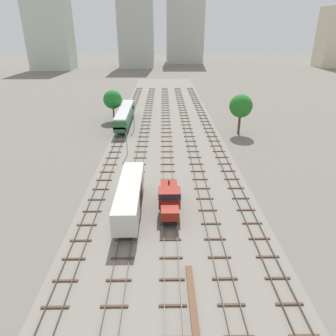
{
  "coord_description": "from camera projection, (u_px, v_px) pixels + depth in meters",
  "views": [
    {
      "loc": [
        -0.73,
        -5.5,
        21.51
      ],
      "look_at": [
        0.0,
        38.74,
        1.5
      ],
      "focal_mm": 32.95,
      "sensor_mm": 36.0,
      "label": 1
    }
  ],
  "objects": [
    {
      "name": "ground_plane",
      "position": [
        167.0,
        141.0,
        64.9
      ],
      "size": [
        480.0,
        480.0,
        0.0
      ],
      "primitive_type": "plane",
      "color": "slate"
    },
    {
      "name": "ballast_bed",
      "position": [
        167.0,
        141.0,
        64.9
      ],
      "size": [
        23.93,
        176.0,
        0.01
      ],
      "primitive_type": "cube",
      "color": "gray",
      "rests_on": "ground"
    },
    {
      "name": "track_far_left",
      "position": [
        120.0,
        139.0,
        65.61
      ],
      "size": [
        2.4,
        126.0,
        0.29
      ],
      "color": "#47382D",
      "rests_on": "ground"
    },
    {
      "name": "track_left",
      "position": [
        143.0,
        139.0,
        65.68
      ],
      "size": [
        2.4,
        126.0,
        0.29
      ],
      "color": "#47382D",
      "rests_on": "ground"
    },
    {
      "name": "track_centre_left",
      "position": [
        167.0,
        139.0,
        65.76
      ],
      "size": [
        2.4,
        126.0,
        0.29
      ],
      "color": "#47382D",
      "rests_on": "ground"
    },
    {
      "name": "track_centre",
      "position": [
        190.0,
        138.0,
        65.83
      ],
      "size": [
        2.4,
        126.0,
        0.29
      ],
      "color": "#47382D",
      "rests_on": "ground"
    },
    {
      "name": "track_centre_right",
      "position": [
        213.0,
        138.0,
        65.91
      ],
      "size": [
        2.4,
        126.0,
        0.29
      ],
      "color": "#47382D",
      "rests_on": "ground"
    },
    {
      "name": "shunter_loco_centre_left_nearest",
      "position": [
        169.0,
        198.0,
        38.95
      ],
      "size": [
        2.74,
        8.46,
        3.1
      ],
      "color": "maroon",
      "rests_on": "ground"
    },
    {
      "name": "freight_boxcar_left_near",
      "position": [
        130.0,
        195.0,
        38.83
      ],
      "size": [
        2.87,
        14.0,
        3.6
      ],
      "color": "beige",
      "rests_on": "ground"
    },
    {
      "name": "diesel_railcar_far_left_mid",
      "position": [
        125.0,
        115.0,
        74.51
      ],
      "size": [
        2.96,
        20.5,
        3.8
      ],
      "color": "#286638",
      "rests_on": "ground"
    },
    {
      "name": "signal_post_nearest",
      "position": [
        126.0,
        137.0,
        56.27
      ],
      "size": [
        0.28,
        0.47,
        5.41
      ],
      "color": "gray",
      "rests_on": "ground"
    },
    {
      "name": "signal_post_near",
      "position": [
        133.0,
        114.0,
        70.29
      ],
      "size": [
        0.28,
        0.47,
        5.86
      ],
      "color": "gray",
      "rests_on": "ground"
    },
    {
      "name": "lineside_tree_0",
      "position": [
        241.0,
        106.0,
        66.84
      ],
      "size": [
        4.99,
        4.99,
        8.75
      ],
      "color": "#4C331E",
      "rests_on": "ground"
    },
    {
      "name": "lineside_tree_1",
      "position": [
        113.0,
        100.0,
        77.27
      ],
      "size": [
        4.65,
        4.65,
        7.69
      ],
      "color": "#4C331E",
      "rests_on": "ground"
    },
    {
      "name": "skyline_tower_0",
      "position": [
        50.0,
        33.0,
        171.2
      ],
      "size": [
        22.74,
        16.63,
        38.69
      ],
      "color": "beige",
      "rests_on": "ground"
    },
    {
      "name": "skyline_tower_1",
      "position": [
        136.0,
        27.0,
        182.7
      ],
      "size": [
        19.98,
        23.65,
        45.22
      ],
      "color": "#B6B9B2",
      "rests_on": "ground"
    },
    {
      "name": "skyline_tower_2",
      "position": [
        185.0,
        21.0,
        205.61
      ],
      "size": [
        24.48,
        20.56,
        52.52
      ],
      "color": "beige",
      "rests_on": "ground"
    },
    {
      "name": "skyline_tower_3",
      "position": [
        336.0,
        38.0,
        183.71
      ],
      "size": [
        18.31,
        15.08,
        33.46
      ],
      "color": "beige",
      "rests_on": "ground"
    },
    {
      "name": "spare_rail_bundle",
      "position": [
        193.0,
        308.0,
        25.84
      ],
      "size": [
        0.6,
        10.0,
        0.24
      ],
      "primitive_type": "cube",
      "color": "brown",
      "rests_on": "ground"
    }
  ]
}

